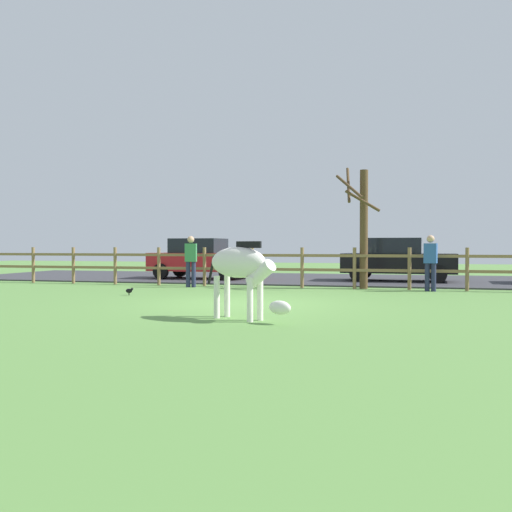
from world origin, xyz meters
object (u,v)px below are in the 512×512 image
bare_tree (363,225)px  parked_car_red (201,258)px  zebra (242,268)px  crow_on_grass (129,291)px  visitor_right_of_tree (191,259)px  visitor_left_of_tree (431,260)px  parked_car_black (398,259)px

bare_tree → parked_car_red: (-6.38, 2.98, -1.13)m
zebra → crow_on_grass: size_ratio=8.38×
visitor_right_of_tree → bare_tree: bearing=7.7°
bare_tree → crow_on_grass: (-5.91, -3.85, -1.85)m
crow_on_grass → visitor_left_of_tree: 8.62m
crow_on_grass → visitor_right_of_tree: visitor_right_of_tree is taller
crow_on_grass → visitor_left_of_tree: (7.89, 3.37, 0.78)m
bare_tree → visitor_left_of_tree: 2.31m
crow_on_grass → visitor_right_of_tree: bearing=80.1°
zebra → visitor_right_of_tree: bearing=117.8°
parked_car_black → crow_on_grass: bearing=-134.0°
parked_car_black → visitor_left_of_tree: visitor_left_of_tree is taller
bare_tree → zebra: bare_tree is taller
parked_car_red → visitor_left_of_tree: bearing=-22.5°
crow_on_grass → parked_car_black: (6.96, 7.20, 0.72)m
parked_car_red → parked_car_black: same height
bare_tree → zebra: bearing=-102.0°
crow_on_grass → visitor_right_of_tree: size_ratio=0.13×
zebra → visitor_left_of_tree: (3.63, 7.29, -0.02)m
zebra → parked_car_red: 11.75m
parked_car_red → parked_car_black: bearing=2.8°
visitor_left_of_tree → parked_car_black: bearing=103.7°
parked_car_red → visitor_left_of_tree: (8.36, -3.47, 0.06)m
zebra → parked_car_black: 11.45m
visitor_left_of_tree → crow_on_grass: bearing=-156.9°
visitor_left_of_tree → visitor_right_of_tree: 7.35m
bare_tree → zebra: (-1.65, -7.78, -1.05)m
bare_tree → visitor_right_of_tree: 5.52m
bare_tree → parked_car_red: bare_tree is taller
zebra → visitor_right_of_tree: size_ratio=1.10×
parked_car_black → zebra: bearing=-103.6°
zebra → parked_car_black: size_ratio=0.44×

